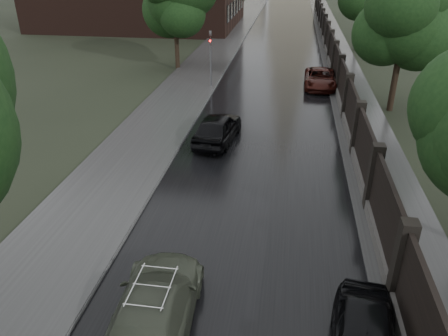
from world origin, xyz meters
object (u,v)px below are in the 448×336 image
traffic_light (211,55)px  volga_sedan (154,309)px  tree_right_b (404,28)px  tree_left_far (175,2)px  hatchback_left (217,128)px  car_right_far (320,78)px

traffic_light → volga_sedan: bearing=-83.5°
tree_right_b → volga_sedan: bearing=-116.0°
volga_sedan → tree_left_far: bearing=-80.4°
traffic_light → volga_sedan: size_ratio=0.79×
tree_right_b → hatchback_left: tree_right_b is taller
tree_left_far → car_right_far: tree_left_far is taller
tree_left_far → volga_sedan: bearing=-77.1°
tree_left_far → hatchback_left: bearing=-68.3°
tree_right_b → traffic_light: (-11.80, 2.99, -2.55)m
volga_sedan → hatchback_left: 12.67m
traffic_light → volga_sedan: (2.50, -22.06, -1.66)m
hatchback_left → car_right_far: size_ratio=0.95×
tree_left_far → hatchback_left: tree_left_far is taller
traffic_light → tree_left_far: bearing=126.5°
traffic_light → car_right_far: traffic_light is taller
hatchback_left → tree_right_b: bearing=-140.7°
volga_sedan → hatchback_left: bearing=-91.2°
tree_left_far → tree_right_b: size_ratio=1.05×
traffic_light → tree_right_b: bearing=-14.2°
volga_sedan → car_right_far: (5.20, 23.46, -0.09)m
tree_right_b → volga_sedan: tree_right_b is taller
hatchback_left → traffic_light: bearing=-71.7°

